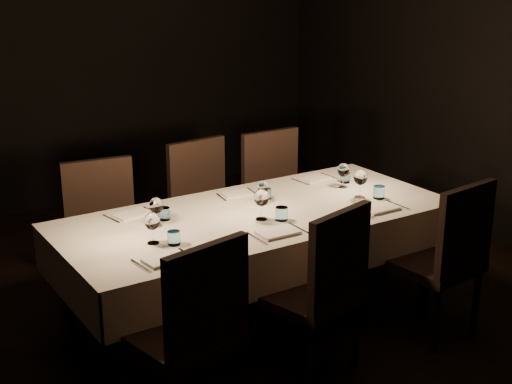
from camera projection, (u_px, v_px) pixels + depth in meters
room at (256, 98)px, 4.29m from camera, size 5.01×6.01×3.01m
dining_table at (256, 224)px, 4.54m from camera, size 2.52×1.12×0.76m
chair_near_left at (191, 326)px, 3.52m from camera, size 0.58×0.58×1.03m
place_setting_near_left at (161, 237)px, 3.93m from camera, size 0.34×0.41×0.18m
chair_near_center at (320, 285)px, 3.97m from camera, size 0.60×0.60×1.03m
place_setting_near_center at (271, 212)px, 4.30m from camera, size 0.35×0.41×0.19m
chair_near_right at (445, 254)px, 4.40m from camera, size 0.55×0.55×1.03m
place_setting_near_right at (371, 190)px, 4.71m from camera, size 0.36×0.42×0.20m
chair_far_left at (105, 229)px, 4.83m from camera, size 0.54×0.54×1.01m
place_setting_far_left at (150, 210)px, 4.35m from camera, size 0.34×0.40×0.18m
chair_far_center at (207, 204)px, 5.32m from camera, size 0.53×0.53×1.02m
place_setting_far_center at (256, 191)px, 4.74m from camera, size 0.30×0.39×0.16m
chair_far_right at (279, 193)px, 5.54m from camera, size 0.50×0.50×1.04m
place_setting_far_right at (335, 175)px, 5.09m from camera, size 0.32×0.40×0.18m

